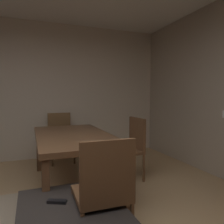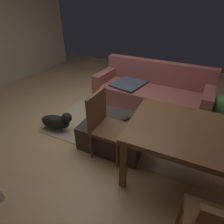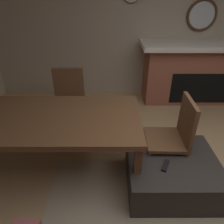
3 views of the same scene
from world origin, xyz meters
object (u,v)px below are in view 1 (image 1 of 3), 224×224
Objects in this scene: dining_chair_west at (104,187)px; tv_remote at (57,202)px; dining_table at (73,139)px; dining_chair_south at (131,145)px; dining_chair_east at (60,134)px.

tv_remote is at bearing 65.24° from dining_chair_west.
dining_chair_west is (-1.32, 0.00, -0.15)m from dining_table.
dining_chair_west is at bearing 179.92° from dining_table.
tv_remote is at bearing 133.23° from dining_chair_south.
dining_chair_east reaches higher than tv_remote.
tv_remote is 1.70m from dining_chair_south.
dining_chair_west is at bearing -179.94° from dining_chair_east.
dining_chair_east is at bearing 0.20° from dining_table.
dining_chair_south is (1.16, -1.24, 0.13)m from tv_remote.
tv_remote is 0.17× the size of dining_chair_east.
dining_chair_south is at bearing -33.59° from dining_chair_west.
tv_remote is 0.17× the size of dining_chair_west.
dining_chair_east is at bearing 17.21° from tv_remote.
dining_table is at bearing -179.80° from dining_chair_east.
dining_table is at bearing 8.16° from tv_remote.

